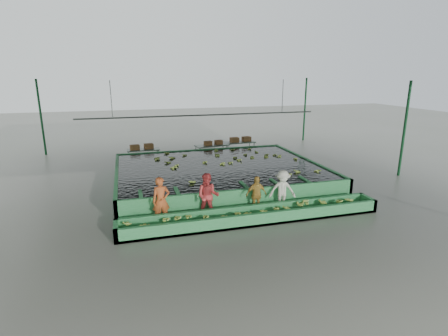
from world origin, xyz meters
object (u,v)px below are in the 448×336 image
object	(u,v)px
flotation_tank	(219,173)
packing_table_right	(238,149)
sorting_trough	(254,215)
box_stack_right	(240,142)
worker_b	(208,196)
worker_d	(282,190)
worker_c	(256,195)
packing_table_left	(144,156)
worker_a	(161,201)
packing_table_mid	(212,152)
box_stack_mid	(213,145)
box_stack_left	(142,149)

from	to	relation	value
flotation_tank	packing_table_right	world-z (taller)	packing_table_right
sorting_trough	flotation_tank	bearing A→B (deg)	90.00
box_stack_right	worker_b	bearing A→B (deg)	-115.15
worker_b	worker_d	bearing A→B (deg)	20.62
worker_c	packing_table_right	xyz separation A→B (m)	(2.39, 9.51, -0.26)
packing_table_left	box_stack_right	xyz separation A→B (m)	(6.31, 0.23, 0.53)
sorting_trough	packing_table_left	world-z (taller)	packing_table_left
worker_a	worker_b	bearing A→B (deg)	-3.77
worker_a	packing_table_mid	distance (m)	9.92
box_stack_mid	worker_c	bearing A→B (deg)	-93.47
flotation_tank	box_stack_mid	distance (m)	4.84
sorting_trough	packing_table_right	bearing A→B (deg)	74.98
worker_a	worker_d	world-z (taller)	worker_a
sorting_trough	packing_table_mid	size ratio (longest dim) A/B	4.70
sorting_trough	worker_d	distance (m)	1.79
box_stack_left	packing_table_mid	bearing A→B (deg)	-3.84
worker_c	packing_table_left	bearing A→B (deg)	107.16
worker_a	worker_d	size ratio (longest dim) A/B	1.06
worker_a	box_stack_left	distance (m)	9.29
packing_table_left	box_stack_left	xyz separation A→B (m)	(-0.08, 0.03, 0.44)
packing_table_right	worker_a	bearing A→B (deg)	-122.61
flotation_tank	packing_table_mid	distance (m)	4.77
worker_a	packing_table_left	xyz separation A→B (m)	(-0.10, 9.27, -0.44)
flotation_tank	worker_d	size ratio (longest dim) A/B	6.07
worker_a	worker_c	bearing A→B (deg)	-3.77
packing_table_left	box_stack_mid	bearing A→B (deg)	-3.24
sorting_trough	box_stack_mid	size ratio (longest dim) A/B	8.31
sorting_trough	box_stack_left	xyz separation A→B (m)	(-3.50, 10.09, 0.63)
worker_a	flotation_tank	bearing A→B (deg)	48.59
worker_d	worker_c	bearing A→B (deg)	-164.25
worker_d	packing_table_left	size ratio (longest dim) A/B	0.85
packing_table_left	worker_d	bearing A→B (deg)	-62.08
worker_b	worker_c	distance (m)	1.94
packing_table_left	box_stack_mid	xyz separation A→B (m)	(4.34, -0.25, 0.53)
worker_a	worker_b	distance (m)	1.75
packing_table_right	box_stack_mid	bearing A→B (deg)	-165.23
flotation_tank	worker_c	world-z (taller)	worker_c
sorting_trough	box_stack_mid	bearing A→B (deg)	84.63
flotation_tank	box_stack_mid	size ratio (longest dim) A/B	8.31
box_stack_mid	box_stack_right	world-z (taller)	box_stack_right
packing_table_right	box_stack_right	size ratio (longest dim) A/B	1.50
worker_b	packing_table_left	xyz separation A→B (m)	(-1.86, 9.27, -0.44)
worker_d	packing_table_mid	world-z (taller)	worker_d
sorting_trough	box_stack_right	size ratio (longest dim) A/B	7.01
worker_d	packing_table_mid	xyz separation A→B (m)	(-0.66, 9.00, -0.34)
packing_table_left	packing_table_mid	size ratio (longest dim) A/B	0.91
worker_b	worker_a	bearing A→B (deg)	-159.38
worker_a	packing_table_left	bearing A→B (deg)	86.85
worker_d	worker_b	bearing A→B (deg)	-164.25
sorting_trough	worker_c	size ratio (longest dim) A/B	6.67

